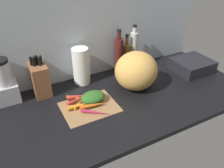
{
  "coord_description": "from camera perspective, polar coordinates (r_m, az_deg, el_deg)",
  "views": [
    {
      "loc": [
        -61.78,
        -103.74,
        85.8
      ],
      "look_at": [
        -5.85,
        2.42,
        10.56
      ],
      "focal_mm": 36.63,
      "sensor_mm": 36.0,
      "label": 1
    }
  ],
  "objects": [
    {
      "name": "knife_block",
      "position": [
        1.53,
        -17.57,
        1.18
      ],
      "size": [
        9.97,
        16.04,
        26.28
      ],
      "color": "brown",
      "rests_on": "ground_plane"
    },
    {
      "name": "carrot_6",
      "position": [
        1.38,
        -4.57,
        -5.28
      ],
      "size": [
        17.16,
        5.87,
        3.18
      ],
      "primitive_type": "cone",
      "rotation": [
        0.0,
        1.57,
        -0.16
      ],
      "color": "orange",
      "rests_on": "cutting_board"
    },
    {
      "name": "carrot_2",
      "position": [
        1.42,
        -7.89,
        -4.49
      ],
      "size": [
        12.48,
        10.2,
        2.09
      ],
      "primitive_type": "cone",
      "rotation": [
        0.0,
        1.57,
        0.65
      ],
      "color": "orange",
      "rests_on": "cutting_board"
    },
    {
      "name": "dish_rack",
      "position": [
        1.87,
        19.3,
        4.43
      ],
      "size": [
        27.81,
        24.72,
        9.11
      ],
      "primitive_type": "cube",
      "color": "black",
      "rests_on": "ground_plane"
    },
    {
      "name": "ground_plane",
      "position": [
        1.49,
        2.43,
        -3.81
      ],
      "size": [
        170.0,
        80.0,
        3.0
      ],
      "primitive_type": "cube",
      "color": "black"
    },
    {
      "name": "bottle_2",
      "position": [
        1.78,
        5.41,
        8.52
      ],
      "size": [
        5.65,
        5.65,
        34.62
      ],
      "color": "silver",
      "rests_on": "ground_plane"
    },
    {
      "name": "wall_back",
      "position": [
        1.65,
        -4.14,
        12.22
      ],
      "size": [
        170.0,
        3.0,
        60.0
      ],
      "primitive_type": "cube",
      "color": "#ADB7C1",
      "rests_on": "ground_plane"
    },
    {
      "name": "blender_appliance",
      "position": [
        1.53,
        -25.2,
        0.04
      ],
      "size": [
        13.77,
        13.77,
        28.29
      ],
      "color": "#B2B2B7",
      "rests_on": "ground_plane"
    },
    {
      "name": "bottle_0",
      "position": [
        1.69,
        1.64,
        7.14
      ],
      "size": [
        6.58,
        6.58,
        34.13
      ],
      "color": "#471919",
      "rests_on": "ground_plane"
    },
    {
      "name": "carrot_1",
      "position": [
        1.33,
        -3.97,
        -7.06
      ],
      "size": [
        14.85,
        12.68,
        2.16
      ],
      "primitive_type": "cone",
      "rotation": [
        0.0,
        1.57,
        -0.68
      ],
      "color": "#B2264C",
      "rests_on": "cutting_board"
    },
    {
      "name": "paper_towel_roll",
      "position": [
        1.59,
        -7.74,
        4.47
      ],
      "size": [
        11.43,
        11.43,
        25.98
      ],
      "primitive_type": "cylinder",
      "color": "white",
      "rests_on": "ground_plane"
    },
    {
      "name": "carrot_3",
      "position": [
        1.44,
        -8.57,
        -3.85
      ],
      "size": [
        15.43,
        6.54,
        2.73
      ],
      "primitive_type": "cone",
      "rotation": [
        0.0,
        1.57,
        0.26
      ],
      "color": "red",
      "rests_on": "cutting_board"
    },
    {
      "name": "cutting_board",
      "position": [
        1.4,
        -5.68,
        -5.61
      ],
      "size": [
        32.91,
        26.02,
        0.8
      ],
      "primitive_type": "cube",
      "color": "#997047",
      "rests_on": "ground_plane"
    },
    {
      "name": "winter_squash",
      "position": [
        1.52,
        6.06,
        3.29
      ],
      "size": [
        28.9,
        27.13,
        26.08
      ],
      "primitive_type": "ellipsoid",
      "color": "gold",
      "rests_on": "ground_plane"
    },
    {
      "name": "carrot_5",
      "position": [
        1.46,
        -8.39,
        -3.08
      ],
      "size": [
        13.79,
        6.02,
        3.14
      ],
      "primitive_type": "cone",
      "rotation": [
        0.0,
        1.57,
        -0.22
      ],
      "color": "red",
      "rests_on": "cutting_board"
    },
    {
      "name": "carrot_0",
      "position": [
        1.42,
        -3.45,
        -4.02
      ],
      "size": [
        12.3,
        3.86,
        2.72
      ],
      "primitive_type": "cone",
      "rotation": [
        0.0,
        1.57,
        0.1
      ],
      "color": "red",
      "rests_on": "cutting_board"
    },
    {
      "name": "carrot_4",
      "position": [
        1.46,
        -8.55,
        -3.5
      ],
      "size": [
        12.56,
        10.71,
        2.17
      ],
      "primitive_type": "cone",
      "rotation": [
        0.0,
        1.57,
        -0.68
      ],
      "color": "orange",
      "rests_on": "cutting_board"
    },
    {
      "name": "carrot_greens_pile",
      "position": [
        1.42,
        -4.75,
        -3.28
      ],
      "size": [
        15.24,
        11.72,
        6.45
      ],
      "primitive_type": "ellipsoid",
      "color": "#2D6023",
      "rests_on": "cutting_board"
    },
    {
      "name": "bottle_1",
      "position": [
        1.75,
        3.6,
        6.85
      ],
      "size": [
        5.88,
        5.88,
        29.06
      ],
      "color": "brown",
      "rests_on": "ground_plane"
    },
    {
      "name": "carrot_7",
      "position": [
        1.39,
        -7.99,
        -5.26
      ],
      "size": [
        15.22,
        4.0,
        3.05
      ],
      "primitive_type": "cone",
      "rotation": [
        0.0,
        1.57,
        -0.06
      ],
      "color": "orange",
      "rests_on": "cutting_board"
    }
  ]
}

